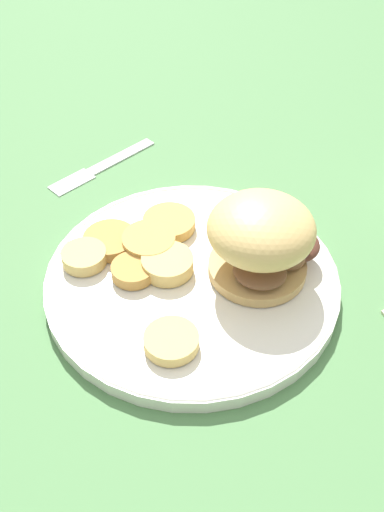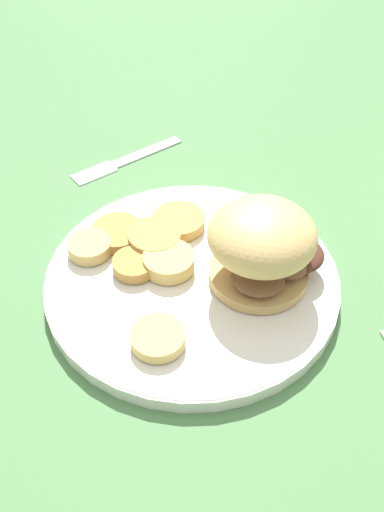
% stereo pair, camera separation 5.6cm
% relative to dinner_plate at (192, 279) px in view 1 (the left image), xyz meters
% --- Properties ---
extents(ground_plane, '(4.00, 4.00, 0.00)m').
position_rel_dinner_plate_xyz_m(ground_plane, '(0.00, 0.00, -0.01)').
color(ground_plane, '#4C7A47').
extents(dinner_plate, '(0.29, 0.29, 0.02)m').
position_rel_dinner_plate_xyz_m(dinner_plate, '(0.00, 0.00, 0.00)').
color(dinner_plate, white).
rests_on(dinner_plate, ground_plane).
extents(sandwich, '(0.12, 0.10, 0.08)m').
position_rel_dinner_plate_xyz_m(sandwich, '(-0.05, 0.05, 0.05)').
color(sandwich, tan).
rests_on(sandwich, dinner_plate).
extents(potato_round_0, '(0.04, 0.04, 0.01)m').
position_rel_dinner_plate_xyz_m(potato_round_0, '(0.06, -0.09, 0.01)').
color(potato_round_0, '#DBB766').
rests_on(potato_round_0, dinner_plate).
extents(potato_round_1, '(0.05, 0.05, 0.02)m').
position_rel_dinner_plate_xyz_m(potato_round_1, '(0.00, -0.06, 0.02)').
color(potato_round_1, tan).
rests_on(potato_round_1, dinner_plate).
extents(potato_round_2, '(0.04, 0.04, 0.01)m').
position_rel_dinner_plate_xyz_m(potato_round_2, '(0.04, -0.04, 0.01)').
color(potato_round_2, '#BC8942').
rests_on(potato_round_2, dinner_plate).
extents(potato_round_3, '(0.05, 0.05, 0.01)m').
position_rel_dinner_plate_xyz_m(potato_round_3, '(0.08, 0.04, 0.01)').
color(potato_round_3, '#DBB766').
rests_on(potato_round_3, dinner_plate).
extents(potato_round_4, '(0.06, 0.06, 0.01)m').
position_rel_dinner_plate_xyz_m(potato_round_4, '(-0.04, -0.06, 0.01)').
color(potato_round_4, tan).
rests_on(potato_round_4, dinner_plate).
extents(potato_round_5, '(0.05, 0.05, 0.01)m').
position_rel_dinner_plate_xyz_m(potato_round_5, '(0.02, -0.09, 0.01)').
color(potato_round_5, '#BC8942').
rests_on(potato_round_5, dinner_plate).
extents(potato_round_6, '(0.05, 0.05, 0.02)m').
position_rel_dinner_plate_xyz_m(potato_round_6, '(0.01, -0.02, 0.02)').
color(potato_round_6, '#DBB766').
rests_on(potato_round_6, dinner_plate).
extents(fork, '(0.15, 0.03, 0.00)m').
position_rel_dinner_plate_xyz_m(fork, '(-0.08, -0.21, -0.01)').
color(fork, silver).
rests_on(fork, ground_plane).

